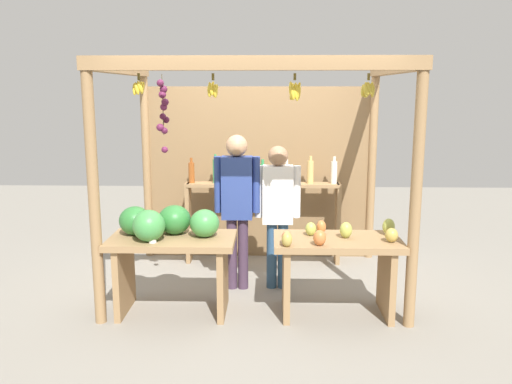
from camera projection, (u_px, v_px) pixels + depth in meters
name	position (u px, v px, depth m)	size (l,w,h in m)	color
ground_plane	(257.00, 284.00, 5.85)	(12.00, 12.00, 0.00)	gray
market_stall	(257.00, 153.00, 6.03)	(2.95, 2.14, 2.39)	#99754C
fruit_counter_left	(168.00, 240.00, 5.01)	(1.19, 0.65, 1.04)	#99754C
fruit_counter_right	(337.00, 258.00, 4.98)	(1.19, 0.65, 0.90)	#99754C
bottle_shelf_unit	(264.00, 199.00, 6.44)	(1.89, 0.22, 1.35)	#99754C
vendor_man	(237.00, 198.00, 5.55)	(0.48, 0.22, 1.66)	#443146
vendor_woman	(278.00, 205.00, 5.58)	(0.48, 0.21, 1.54)	#2F5176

